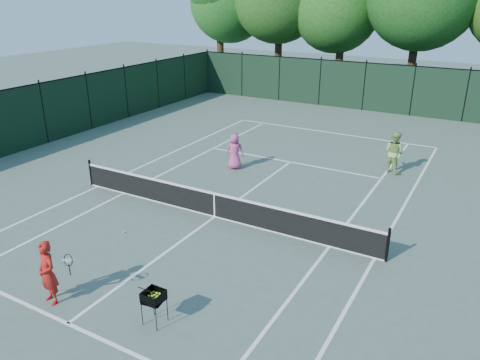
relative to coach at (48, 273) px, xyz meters
The scene contains 16 objects.
ground 6.13m from the coach, 80.60° to the left, with size 90.00×90.00×0.00m, color #4D5E52.
sideline_doubles_left 7.54m from the coach, 126.87° to the left, with size 0.10×23.77×0.01m, color white.
sideline_doubles_right 8.86m from the coach, 42.77° to the left, with size 0.10×23.77×0.01m, color white.
sideline_singles_left 6.81m from the coach, 117.53° to the left, with size 0.10×23.77×0.01m, color white.
sideline_singles_right 7.92m from the coach, 49.55° to the left, with size 0.10×23.77×0.01m, color white.
baseline_far 17.92m from the coach, 86.82° to the left, with size 10.97×0.10×0.01m, color white.
service_line_near 1.36m from the coach, 22.39° to the right, with size 8.23×0.10×0.01m, color white.
service_line_far 12.46m from the coach, 85.42° to the left, with size 8.23×0.10×0.01m, color white.
center_service_line 6.13m from the coach, 80.60° to the left, with size 0.10×12.80×0.01m, color white.
tennis_net 6.08m from the coach, 80.60° to the left, with size 11.69×0.09×1.06m.
fence_far 24.02m from the coach, 87.63° to the left, with size 24.00×0.05×3.00m, color black.
coach is the anchor object (origin of this frame).
player_pink 10.48m from the coach, 94.33° to the left, with size 0.90×0.77×1.56m.
player_green 14.38m from the coach, 68.36° to the left, with size 1.09×1.00×1.80m.
ball_hopper 2.82m from the coach, 12.96° to the left, with size 0.52×0.52×0.86m.
loose_ball_midcourt 3.78m from the coach, 104.35° to the left, with size 0.07×0.07×0.07m, color #CAE72F.
Camera 1 is at (7.84, -12.12, 7.18)m, focal length 35.00 mm.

